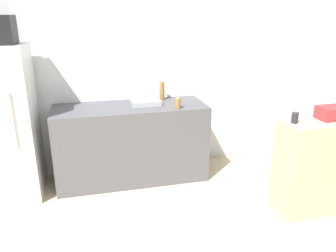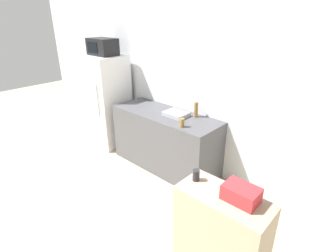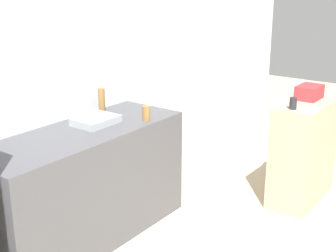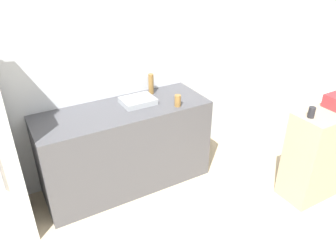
% 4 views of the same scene
% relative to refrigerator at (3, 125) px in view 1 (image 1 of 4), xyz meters
% --- Properties ---
extents(wall_back, '(8.00, 0.06, 2.60)m').
position_rel_refrigerator_xyz_m(wall_back, '(1.49, 0.43, 0.46)').
color(wall_back, silver).
rests_on(wall_back, ground_plane).
extents(refrigerator, '(0.67, 0.65, 1.67)m').
position_rel_refrigerator_xyz_m(refrigerator, '(0.00, 0.00, 0.00)').
color(refrigerator, silver).
rests_on(refrigerator, ground_plane).
extents(counter, '(1.79, 0.65, 0.93)m').
position_rel_refrigerator_xyz_m(counter, '(1.39, 0.07, -0.37)').
color(counter, '#4C4C51').
rests_on(counter, ground_plane).
extents(sink_basin, '(0.34, 0.27, 0.06)m').
position_rel_refrigerator_xyz_m(sink_basin, '(1.58, 0.11, 0.13)').
color(sink_basin, '#9EA3A8').
rests_on(sink_basin, counter).
extents(bottle_tall, '(0.06, 0.06, 0.23)m').
position_rel_refrigerator_xyz_m(bottle_tall, '(1.82, 0.27, 0.21)').
color(bottle_tall, olive).
rests_on(bottle_tall, counter).
extents(bottle_short, '(0.07, 0.07, 0.12)m').
position_rel_refrigerator_xyz_m(bottle_short, '(1.91, -0.16, 0.16)').
color(bottle_short, olive).
rests_on(bottle_short, counter).
extents(shelf_cabinet, '(0.80, 0.38, 0.98)m').
position_rel_refrigerator_xyz_m(shelf_cabinet, '(3.12, -1.08, -0.35)').
color(shelf_cabinet, tan).
rests_on(shelf_cabinet, ground_plane).
extents(basket, '(0.28, 0.19, 0.13)m').
position_rel_refrigerator_xyz_m(basket, '(3.24, -1.04, 0.20)').
color(basket, red).
rests_on(basket, shelf_cabinet).
extents(jar, '(0.06, 0.06, 0.10)m').
position_rel_refrigerator_xyz_m(jar, '(2.81, -1.06, 0.19)').
color(jar, '#232328').
rests_on(jar, shelf_cabinet).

